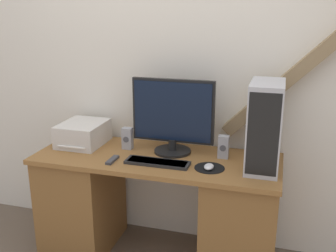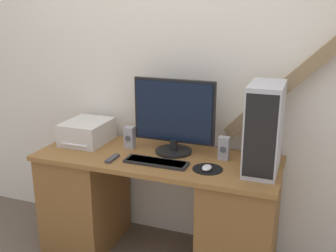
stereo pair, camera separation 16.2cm
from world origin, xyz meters
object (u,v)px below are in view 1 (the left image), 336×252
keyboard (157,162)px  mouse (209,167)px  monitor (173,116)px  printer (83,134)px  speaker_left (127,138)px  speaker_right (223,147)px  computer_tower (265,126)px  remote_control (112,160)px

keyboard → mouse: 0.32m
mouse → monitor: bearing=141.9°
mouse → printer: (-0.92, 0.20, 0.06)m
speaker_left → speaker_right: bearing=1.3°
speaker_left → speaker_right: size_ratio=1.00×
computer_tower → remote_control: bearing=-170.3°
computer_tower → printer: 1.23m
monitor → keyboard: size_ratio=1.36×
mouse → speaker_left: 0.62m
mouse → speaker_right: speaker_right is taller
speaker_left → remote_control: bearing=-91.6°
computer_tower → speaker_right: bearing=158.3°
computer_tower → speaker_right: 0.32m
keyboard → remote_control: 0.28m
mouse → keyboard: bearing=-179.5°
speaker_left → remote_control: 0.24m
mouse → printer: 0.94m
monitor → printer: monitor is taller
monitor → keyboard: 0.33m
keyboard → speaker_right: (0.37, 0.21, 0.06)m
speaker_right → remote_control: (-0.65, -0.25, -0.06)m
monitor → mouse: size_ratio=6.30×
monitor → computer_tower: computer_tower is taller
monitor → speaker_right: bearing=-1.6°
monitor → keyboard: monitor is taller
remote_control → speaker_left: bearing=88.4°
computer_tower → remote_control: computer_tower is taller
computer_tower → speaker_right: computer_tower is taller
speaker_right → speaker_left: bearing=-178.7°
keyboard → printer: printer is taller
mouse → speaker_right: size_ratio=0.59×
mouse → computer_tower: size_ratio=0.17×
monitor → speaker_right: (0.33, -0.01, -0.18)m
mouse → computer_tower: bearing=21.2°
remote_control → speaker_right: bearing=21.1°
keyboard → speaker_left: speaker_left is taller
monitor → mouse: monitor is taller
mouse → speaker_right: 0.22m
remote_control → monitor: bearing=39.5°
keyboard → printer: size_ratio=1.14×
mouse → speaker_left: (-0.59, 0.20, 0.05)m
keyboard → speaker_left: size_ratio=2.71×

